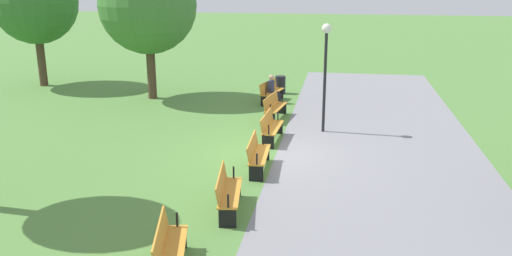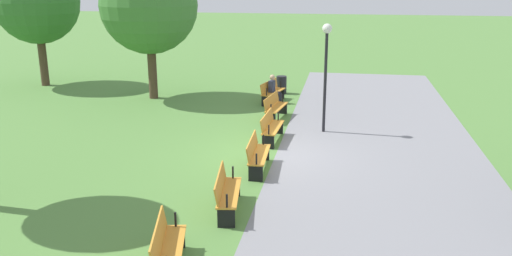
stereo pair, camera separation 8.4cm
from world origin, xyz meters
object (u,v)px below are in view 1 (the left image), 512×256
Objects in this scene: trash_bin at (280,85)px; bench_2 at (271,127)px; bench_3 at (257,154)px; bench_5 at (169,247)px; tree_2 at (35,2)px; bench_0 at (271,91)px; person_seated at (273,88)px; bench_1 at (274,106)px; bench_4 at (227,191)px; lamp_post at (326,57)px; tree_0 at (148,5)px.

bench_2 is at bearing 4.37° from trash_bin.
bench_3 is at bearing 2.61° from bench_2.
bench_5 is 0.31× the size of tree_2.
bench_0 and bench_3 have the same top height.
bench_1 is at bearing 21.67° from person_seated.
person_seated is (-10.55, -0.38, 0.16)m from bench_4.
bench_2 is (2.69, 0.24, 0.00)m from bench_1.
person_seated is 4.85m from lamp_post.
bench_0 is 5.39m from bench_2.
bench_0 is 0.50× the size of lamp_post.
tree_0 reaches higher than tree_2.
tree_0 is at bearing -171.72° from bench_5.
trash_bin is at bearing 173.54° from bench_4.
person_seated is 1.52× the size of trash_bin.
bench_5 is 1.53× the size of person_seated.
bench_2 is 8.63m from tree_0.
bench_0 is at bearing 81.68° from tree_2.
bench_2 is 5.39m from bench_4.
trash_bin is at bearing -169.32° from person_seated.
tree_0 is (-0.07, -5.29, 3.31)m from person_seated.
bench_0 and bench_2 have the same top height.
lamp_post reaches higher than bench_1.
bench_2 is 0.30× the size of tree_0.
tree_0 is at bearing -106.43° from bench_1.
trash_bin is at bearing -179.44° from bench_3.
bench_3 is 1.50× the size of person_seated.
bench_4 is at bearing 15.64° from bench_0.
tree_2 reaches higher than bench_4.
bench_1 is at bearing 179.99° from bench_3.
tree_0 is (-5.24, -5.91, 3.47)m from bench_2.
bench_3 is 2.70m from bench_4.
bench_0 is at bearing 174.77° from bench_4.
bench_4 and bench_5 have the same top height.
person_seated reaches higher than bench_4.
trash_bin is at bearing 90.49° from tree_2.
bench_0 is at bearing -161.79° from bench_1.
bench_1 and bench_3 have the same top height.
lamp_post is at bearing 67.56° from tree_2.
bench_1 is 2.70m from bench_2.
bench_2 is 0.98× the size of bench_4.
tree_2 is (-9.69, -12.08, 3.47)m from bench_3.
lamp_post is at bearing 155.45° from bench_3.
tree_0 is 7.58× the size of trash_bin.
person_seated reaches higher than bench_0.
bench_1 is 2.31× the size of trash_bin.
bench_3 is (2.70, 0.00, 0.00)m from bench_2.
bench_1 is at bearing 172.17° from bench_4.
bench_0 is 0.31× the size of tree_2.
trash_bin is (-4.41, -0.30, -0.08)m from bench_1.
bench_3 is 4.83m from lamp_post.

